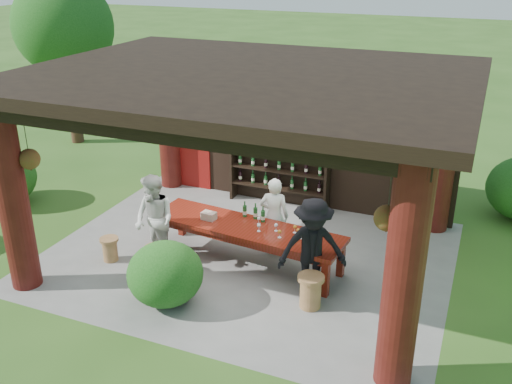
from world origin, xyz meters
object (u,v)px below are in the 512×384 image
at_px(tasting_table, 246,231).
at_px(host, 274,216).
at_px(stool_near_right, 311,291).
at_px(stool_far_left, 110,249).
at_px(stool_near_left, 156,260).
at_px(guest_man, 312,249).
at_px(wine_shelf, 279,162).
at_px(napkin_basket, 209,216).
at_px(guest_woman, 155,220).

bearing_deg(tasting_table, host, 59.13).
height_order(stool_near_right, stool_far_left, stool_near_right).
xyz_separation_m(tasting_table, stool_near_right, (1.53, -0.93, -0.33)).
distance_m(stool_near_right, host, 1.96).
bearing_deg(stool_far_left, host, 28.33).
distance_m(stool_near_left, guest_man, 2.83).
xyz_separation_m(host, guest_man, (1.10, -1.15, 0.12)).
bearing_deg(tasting_table, stool_far_left, -159.14).
xyz_separation_m(wine_shelf, napkin_basket, (-0.38, -2.71, -0.20)).
bearing_deg(napkin_basket, stool_far_left, -151.10).
bearing_deg(host, stool_near_left, 32.73).
bearing_deg(stool_near_right, stool_near_left, -178.31).
relative_size(tasting_table, stool_near_left, 6.77).
bearing_deg(guest_man, napkin_basket, 138.42).
distance_m(tasting_table, guest_woman, 1.68).
bearing_deg(stool_far_left, wine_shelf, 60.92).
relative_size(stool_near_left, stool_far_left, 1.20).
relative_size(tasting_table, host, 2.45).
xyz_separation_m(wine_shelf, stool_near_right, (1.90, -3.63, -0.71)).
distance_m(stool_near_right, napkin_basket, 2.51).
relative_size(wine_shelf, stool_near_left, 4.18).
height_order(stool_near_right, host, host).
xyz_separation_m(tasting_table, stool_far_left, (-2.38, -0.91, -0.39)).
distance_m(stool_far_left, host, 3.12).
xyz_separation_m(guest_woman, guest_man, (2.98, 0.01, 0.03)).
xyz_separation_m(stool_far_left, host, (2.71, 1.46, 0.52)).
bearing_deg(guest_woman, wine_shelf, 91.46).
height_order(wine_shelf, tasting_table, wine_shelf).
bearing_deg(guest_man, guest_woman, 153.62).
bearing_deg(napkin_basket, guest_man, -14.97).
bearing_deg(guest_woman, stool_near_right, 15.07).
relative_size(stool_near_left, stool_near_right, 0.96).
bearing_deg(napkin_basket, guest_woman, -143.21).
xyz_separation_m(stool_near_left, stool_near_right, (2.84, 0.08, 0.01)).
bearing_deg(napkin_basket, host, 27.46).
bearing_deg(stool_near_left, stool_near_right, 1.69).
xyz_separation_m(guest_woman, napkin_basket, (0.80, 0.60, -0.03)).
relative_size(wine_shelf, guest_woman, 1.36).
height_order(stool_near_left, host, host).
xyz_separation_m(host, guest_woman, (-1.88, -1.16, 0.09)).
distance_m(stool_near_right, guest_woman, 3.14).
height_order(tasting_table, stool_far_left, tasting_table).
bearing_deg(napkin_basket, stool_near_left, -118.84).
relative_size(wine_shelf, stool_far_left, 5.00).
bearing_deg(stool_near_left, napkin_basket, 61.16).
bearing_deg(stool_near_left, wine_shelf, 75.88).
bearing_deg(guest_woman, guest_man, 21.32).
bearing_deg(stool_far_left, guest_woman, 19.97).
relative_size(stool_far_left, host, 0.30).
relative_size(stool_far_left, guest_woman, 0.27).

